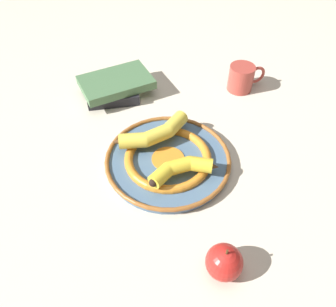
% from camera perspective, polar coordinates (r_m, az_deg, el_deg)
% --- Properties ---
extents(ground_plane, '(2.80, 2.80, 0.00)m').
position_cam_1_polar(ground_plane, '(0.79, -0.98, -3.74)').
color(ground_plane, beige).
extents(decorative_bowl, '(0.31, 0.31, 0.03)m').
position_cam_1_polar(decorative_bowl, '(0.81, 0.00, -1.04)').
color(decorative_bowl, slate).
rests_on(decorative_bowl, ground_plane).
extents(banana_a, '(0.09, 0.21, 0.04)m').
position_cam_1_polar(banana_a, '(0.82, -2.45, 3.47)').
color(banana_a, yellow).
rests_on(banana_a, decorative_bowl).
extents(banana_b, '(0.06, 0.17, 0.03)m').
position_cam_1_polar(banana_b, '(0.74, 2.44, -2.55)').
color(banana_b, yellow).
rests_on(banana_b, decorative_bowl).
extents(book_stack, '(0.17, 0.23, 0.06)m').
position_cam_1_polar(book_stack, '(1.02, -9.20, 11.54)').
color(book_stack, black).
rests_on(book_stack, ground_plane).
extents(coffee_mug, '(0.08, 0.12, 0.08)m').
position_cam_1_polar(coffee_mug, '(1.05, 12.73, 12.78)').
color(coffee_mug, '#B24238').
rests_on(coffee_mug, ground_plane).
extents(apple, '(0.07, 0.07, 0.08)m').
position_cam_1_polar(apple, '(0.65, 9.75, -18.15)').
color(apple, red).
rests_on(apple, ground_plane).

